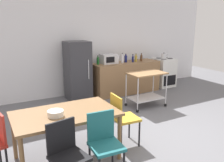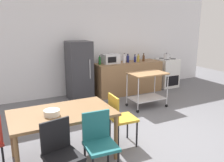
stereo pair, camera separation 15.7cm
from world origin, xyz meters
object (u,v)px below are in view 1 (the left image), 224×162
at_px(microwave, 109,59).
at_px(bottle_soy_sauce, 141,58).
at_px(bottle_soda, 98,61).
at_px(bottle_sparkling_water, 133,59).
at_px(chair_mustard, 122,116).
at_px(bottle_wine, 122,59).
at_px(chair_black, 67,152).
at_px(kitchen_cart, 146,84).
at_px(bottle_hot_sauce, 136,58).
at_px(stove_oven, 164,72).
at_px(refrigerator, 78,71).
at_px(chair_teal, 104,141).
at_px(dining_table, 66,118).
at_px(bottle_sesame_oil, 126,59).
at_px(fruit_bowl, 56,113).
at_px(kettle, 164,56).

relative_size(microwave, bottle_soy_sauce, 1.92).
distance_m(bottle_soda, bottle_sparkling_water, 1.06).
relative_size(chair_mustard, bottle_wine, 3.23).
relative_size(chair_black, kitchen_cart, 0.98).
height_order(chair_mustard, kitchen_cart, chair_mustard).
xyz_separation_m(bottle_wine, bottle_soy_sauce, (0.66, 0.01, -0.02)).
distance_m(bottle_hot_sauce, bottle_soy_sauce, 0.18).
xyz_separation_m(microwave, bottle_hot_sauce, (0.86, -0.10, -0.04)).
bearing_deg(stove_oven, bottle_wine, -177.65).
xyz_separation_m(chair_mustard, refrigerator, (0.26, 2.70, 0.26)).
height_order(stove_oven, bottle_soda, bottle_soda).
bearing_deg(chair_mustard, chair_teal, 136.77).
distance_m(kitchen_cart, bottle_sparkling_water, 1.32).
height_order(bottle_sparkling_water, bottle_hot_sauce, bottle_hot_sauce).
height_order(microwave, bottle_soy_sauce, microwave).
relative_size(dining_table, bottle_sparkling_water, 6.55).
xyz_separation_m(bottle_soda, bottle_sesame_oil, (0.86, -0.06, -0.00)).
bearing_deg(bottle_soy_sauce, chair_teal, -132.15).
distance_m(microwave, fruit_bowl, 3.54).
relative_size(dining_table, bottle_sesame_oil, 6.13).
bearing_deg(fruit_bowl, bottle_sparkling_water, 40.33).
relative_size(bottle_soda, bottle_hot_sauce, 1.06).
height_order(microwave, bottle_hot_sauce, microwave).
bearing_deg(kitchen_cart, refrigerator, 132.48).
relative_size(refrigerator, bottle_sesame_oil, 6.33).
xyz_separation_m(refrigerator, bottle_wine, (1.29, -0.15, 0.24)).
distance_m(refrigerator, bottle_soy_sauce, 1.97).
height_order(bottle_soy_sauce, kettle, bottle_soy_sauce).
distance_m(stove_oven, bottle_soda, 2.38).
xyz_separation_m(kitchen_cart, fruit_bowl, (-2.61, -1.36, 0.22)).
relative_size(chair_black, bottle_wine, 3.23).
bearing_deg(bottle_sesame_oil, chair_teal, -126.20).
relative_size(bottle_sesame_oil, bottle_hot_sauce, 1.06).
xyz_separation_m(stove_oven, bottle_wine, (-1.61, -0.07, 0.56)).
relative_size(chair_teal, bottle_soy_sauce, 3.72).
relative_size(chair_teal, bottle_wine, 3.23).
bearing_deg(chair_teal, stove_oven, 43.75).
bearing_deg(fruit_bowl, chair_black, -95.35).
bearing_deg(bottle_sesame_oil, stove_oven, 0.52).
xyz_separation_m(bottle_sesame_oil, bottle_hot_sauce, (0.34, -0.03, -0.01)).
relative_size(chair_teal, refrigerator, 0.57).
relative_size(chair_black, bottle_sesame_oil, 3.64).
height_order(chair_black, microwave, microwave).
distance_m(bottle_wine, fruit_bowl, 3.71).
xyz_separation_m(stove_oven, bottle_hot_sauce, (-1.12, -0.04, 0.54)).
bearing_deg(kettle, refrigerator, 176.30).
bearing_deg(microwave, kettle, -4.76).
bearing_deg(chair_black, bottle_sparkling_water, 34.32).
bearing_deg(fruit_bowl, microwave, 49.59).
bearing_deg(bottle_soy_sauce, stove_oven, 3.44).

